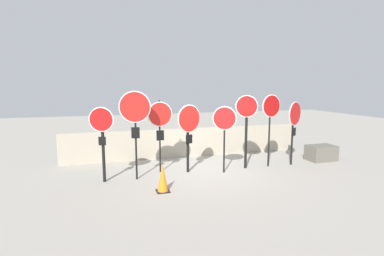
# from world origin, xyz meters

# --- Properties ---
(ground_plane) EXTENTS (40.00, 40.00, 0.00)m
(ground_plane) POSITION_xyz_m (0.00, 0.00, 0.00)
(ground_plane) COLOR gray
(fence_back) EXTENTS (9.57, 0.12, 1.15)m
(fence_back) POSITION_xyz_m (0.00, 2.15, 0.57)
(fence_back) COLOR #A89E89
(fence_back) RESTS_ON ground
(stop_sign_0) EXTENTS (0.69, 0.25, 2.23)m
(stop_sign_0) POSITION_xyz_m (-3.24, -0.20, 1.52)
(stop_sign_0) COLOR black
(stop_sign_0) RESTS_ON ground
(stop_sign_1) EXTENTS (0.93, 0.21, 2.69)m
(stop_sign_1) POSITION_xyz_m (-2.28, -0.24, 2.03)
(stop_sign_1) COLOR black
(stop_sign_1) RESTS_ON ground
(stop_sign_2) EXTENTS (0.80, 0.13, 2.37)m
(stop_sign_2) POSITION_xyz_m (-1.44, 0.30, 1.77)
(stop_sign_2) COLOR black
(stop_sign_2) RESTS_ON ground
(stop_sign_3) EXTENTS (0.84, 0.37, 2.23)m
(stop_sign_3) POSITION_xyz_m (-0.55, 0.04, 1.54)
(stop_sign_3) COLOR black
(stop_sign_3) RESTS_ON ground
(stop_sign_4) EXTENTS (0.70, 0.36, 2.19)m
(stop_sign_4) POSITION_xyz_m (0.53, -0.35, 1.65)
(stop_sign_4) COLOR black
(stop_sign_4) RESTS_ON ground
(stop_sign_5) EXTENTS (0.66, 0.39, 2.52)m
(stop_sign_5) POSITION_xyz_m (1.45, -0.08, 1.72)
(stop_sign_5) COLOR black
(stop_sign_5) RESTS_ON ground
(stop_sign_6) EXTENTS (0.77, 0.19, 2.53)m
(stop_sign_6) POSITION_xyz_m (2.35, -0.12, 1.93)
(stop_sign_6) COLOR black
(stop_sign_6) RESTS_ON ground
(stop_sign_7) EXTENTS (0.75, 0.43, 2.28)m
(stop_sign_7) POSITION_xyz_m (3.28, -0.15, 1.66)
(stop_sign_7) COLOR black
(stop_sign_7) RESTS_ON ground
(traffic_cone_0) EXTENTS (0.35, 0.35, 0.76)m
(traffic_cone_0) POSITION_xyz_m (-1.73, -1.49, 0.38)
(traffic_cone_0) COLOR black
(traffic_cone_0) RESTS_ON ground
(storage_crate) EXTENTS (1.03, 0.69, 0.57)m
(storage_crate) POSITION_xyz_m (4.72, 0.09, 0.29)
(storage_crate) COLOR #605B51
(storage_crate) RESTS_ON ground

